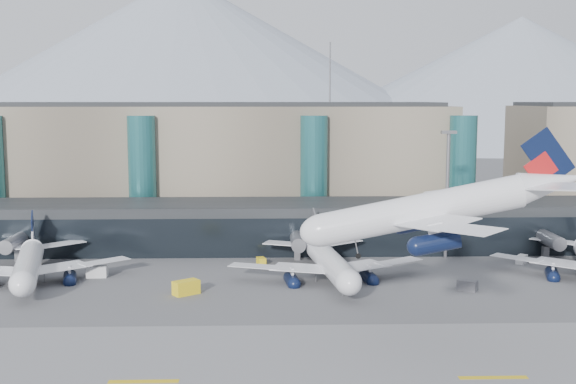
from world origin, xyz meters
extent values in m
plane|color=#515154|center=(0.00, 0.00, 0.00)|extent=(900.00, 900.00, 0.00)
cube|color=slate|center=(0.00, -15.00, 0.02)|extent=(400.00, 40.00, 0.04)
cube|color=gold|center=(-20.00, -15.00, 0.05)|extent=(8.00, 1.00, 0.02)
cube|color=gold|center=(20.00, -15.00, 0.05)|extent=(8.00, 1.00, 0.02)
cube|color=black|center=(0.00, 58.00, 5.00)|extent=(170.00, 18.00, 10.00)
cube|color=black|center=(0.00, 49.10, 4.00)|extent=(170.00, 0.40, 8.00)
cylinder|color=slate|center=(-55.00, 47.00, 4.20)|extent=(2.80, 14.00, 2.80)
cube|color=slate|center=(-55.00, 47.00, 1.20)|extent=(1.20, 1.20, 2.40)
cylinder|color=slate|center=(0.00, 47.00, 4.20)|extent=(2.80, 14.00, 2.80)
cube|color=slate|center=(0.00, 47.00, 1.20)|extent=(1.20, 1.20, 2.40)
cylinder|color=slate|center=(50.00, 47.00, 4.20)|extent=(2.80, 14.00, 2.80)
cube|color=slate|center=(50.00, 47.00, 1.20)|extent=(1.20, 1.20, 2.40)
cube|color=gray|center=(-25.00, 90.00, 15.00)|extent=(130.00, 30.00, 30.00)
cube|color=black|center=(-25.00, 90.00, 30.50)|extent=(123.50, 28.00, 1.00)
cylinder|color=#26686C|center=(-35.00, 74.00, 14.00)|extent=(6.40, 6.40, 28.00)
cylinder|color=#26686C|center=(5.00, 74.00, 14.00)|extent=(6.40, 6.40, 28.00)
cylinder|color=#26686C|center=(40.00, 74.00, 14.00)|extent=(6.40, 6.40, 28.00)
cylinder|color=slate|center=(10.00, 90.00, 38.00)|extent=(0.40, 0.40, 16.00)
cone|color=gray|center=(-60.00, 380.00, 55.00)|extent=(400.00, 400.00, 110.00)
cone|color=gray|center=(160.00, 380.00, 42.50)|extent=(340.00, 340.00, 85.00)
cylinder|color=slate|center=(30.00, 48.00, 12.50)|extent=(0.70, 0.70, 25.00)
cube|color=slate|center=(30.00, 48.00, 25.30)|extent=(3.00, 1.20, 0.60)
cylinder|color=white|center=(15.65, -3.47, 19.46)|extent=(25.77, 5.49, 4.24)
ellipsoid|color=white|center=(2.87, -2.85, 19.46)|extent=(6.14, 4.53, 4.24)
cone|color=white|center=(32.09, -4.28, 19.67)|extent=(7.51, 4.59, 4.24)
cube|color=white|center=(17.03, -12.69, 18.76)|extent=(12.66, 19.28, 0.21)
cylinder|color=black|center=(15.68, -10.43, 16.60)|extent=(5.23, 2.58, 2.33)
cube|color=white|center=(17.93, 5.57, 18.76)|extent=(14.03, 19.07, 0.21)
cylinder|color=black|center=(16.36, 3.45, 16.60)|extent=(5.23, 2.58, 2.33)
cube|color=white|center=(32.34, 0.84, 19.89)|extent=(8.01, 10.04, 0.17)
cube|color=black|center=(32.45, -4.30, 23.07)|extent=(6.34, 0.56, 7.47)
cube|color=#B61617|center=(31.36, -4.24, 21.79)|extent=(4.25, 0.50, 4.08)
cylinder|color=slate|center=(6.71, -3.03, 16.70)|extent=(0.17, 0.17, 3.39)
cylinder|color=black|center=(6.71, -3.03, 15.22)|extent=(0.77, 0.31, 0.75)
cylinder|color=black|center=(16.63, -6.07, 15.22)|extent=(0.99, 0.42, 0.97)
cylinder|color=black|center=(16.87, -0.98, 15.22)|extent=(0.99, 0.42, 0.97)
cylinder|color=white|center=(-47.70, 31.00, 4.63)|extent=(10.26, 25.30, 4.15)
ellipsoid|color=white|center=(-44.58, 18.86, 4.63)|extent=(5.47, 6.66, 4.15)
cone|color=white|center=(-51.71, 46.60, 4.83)|extent=(5.80, 7.97, 4.15)
cube|color=white|center=(-39.48, 34.96, 3.94)|extent=(17.69, 16.07, 0.21)
cylinder|color=black|center=(-41.20, 33.04, 1.82)|extent=(3.46, 5.42, 2.28)
cube|color=white|center=(-46.86, 47.85, 5.04)|extent=(9.29, 8.92, 0.17)
cube|color=white|center=(-56.56, 45.35, 5.04)|extent=(9.89, 5.67, 0.17)
cube|color=black|center=(-51.80, 46.95, 8.16)|extent=(1.78, 6.07, 7.31)
cube|color=white|center=(-51.53, 45.91, 6.91)|extent=(1.31, 4.09, 4.00)
cylinder|color=slate|center=(-45.52, 22.51, 1.93)|extent=(0.17, 0.17, 3.32)
cylinder|color=black|center=(-45.52, 22.51, 0.47)|extent=(0.44, 0.78, 0.74)
cylinder|color=black|center=(-45.55, 32.66, 0.47)|extent=(0.59, 1.01, 0.95)
cylinder|color=black|center=(-50.38, 31.42, 0.47)|extent=(0.59, 1.01, 0.95)
cylinder|color=white|center=(4.91, 31.00, 4.69)|extent=(7.32, 25.71, 4.21)
ellipsoid|color=white|center=(6.49, 18.41, 4.69)|extent=(4.90, 6.36, 4.21)
cone|color=white|center=(2.89, 47.19, 4.90)|extent=(5.07, 7.72, 4.21)
cube|color=white|center=(13.68, 33.92, 3.99)|extent=(18.63, 14.86, 0.21)
cylinder|color=black|center=(11.70, 32.21, 1.85)|extent=(2.92, 5.32, 2.31)
cube|color=white|center=(7.93, 47.82, 5.11)|extent=(9.80, 8.39, 0.17)
cube|color=white|center=(-4.31, 31.68, 3.99)|extent=(19.15, 11.43, 0.21)
cylinder|color=black|center=(-1.97, 30.51, 1.85)|extent=(2.92, 5.32, 2.31)
cube|color=white|center=(-2.15, 46.56, 5.11)|extent=(10.10, 6.75, 0.17)
cube|color=slate|center=(2.84, 47.55, 8.26)|extent=(1.03, 6.26, 7.40)
cube|color=white|center=(2.98, 46.47, 7.00)|extent=(0.81, 4.21, 4.05)
cylinder|color=slate|center=(6.01, 22.18, 1.95)|extent=(0.17, 0.17, 3.36)
cylinder|color=black|center=(6.01, 22.18, 0.48)|extent=(0.36, 0.77, 0.75)
cylinder|color=black|center=(7.28, 32.39, 0.48)|extent=(0.49, 1.00, 0.96)
cylinder|color=black|center=(2.27, 31.77, 0.48)|extent=(0.49, 1.00, 0.96)
cube|color=white|center=(44.17, 35.32, 3.97)|extent=(17.55, 16.58, 0.21)
cylinder|color=black|center=(45.83, 33.32, 1.84)|extent=(3.66, 5.50, 2.30)
cube|color=white|center=(52.13, 48.00, 5.08)|extent=(9.20, 9.16, 0.17)
cylinder|color=black|center=(50.20, 32.76, 0.48)|extent=(0.63, 1.02, 0.96)
cube|color=silver|center=(-36.57, 33.85, 1.01)|extent=(3.66, 2.16, 2.02)
cube|color=yellow|center=(-7.14, 43.09, 0.66)|extent=(2.00, 2.61, 1.33)
cube|color=#4E4E53|center=(27.48, 22.85, 0.89)|extent=(3.61, 3.18, 1.78)
cube|color=silver|center=(43.61, 42.46, 0.81)|extent=(2.92, 3.18, 1.62)
cube|color=yellow|center=(-19.26, 21.82, 1.16)|extent=(4.68, 4.28, 2.32)
camera|label=1|loc=(-5.87, -93.68, 31.84)|focal=45.00mm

